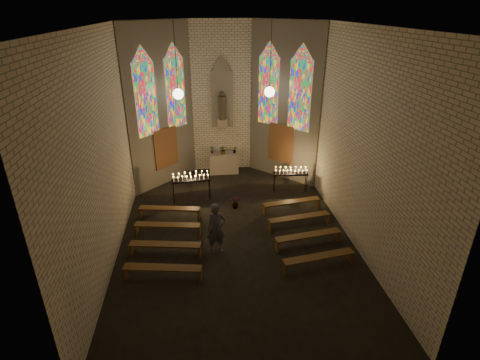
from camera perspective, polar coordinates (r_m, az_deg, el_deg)
The scene contains 18 objects.
floor at distance 13.72m, azimuth -0.78°, elevation -8.03°, with size 12.00×12.00×0.00m, color black.
room at distance 15.32m, azimuth -2.15°, elevation 10.78°, with size 8.22×12.43×7.00m.
altar at distance 18.31m, azimuth -2.50°, elevation 2.60°, with size 1.40×0.60×1.00m, color #C0B09D.
flower_vase_left at distance 18.11m, azimuth -4.30°, elevation 4.60°, with size 0.19×0.13×0.36m, color #4C723F.
flower_vase_center at distance 18.00m, azimuth -2.57°, elevation 4.65°, with size 0.40×0.35×0.44m, color #4C723F.
flower_vase_right at distance 18.08m, azimuth -0.79°, elevation 4.61°, with size 0.19×0.15×0.34m, color #4C723F.
aisle_flower_pot at distance 15.19m, azimuth -0.75°, elevation -3.48°, with size 0.26×0.26×0.47m, color #4C723F.
votive_stand_left at distance 15.59m, azimuth -7.49°, elevation 0.29°, with size 1.64×0.53×1.18m.
votive_stand_right at distance 16.35m, azimuth 7.74°, elevation 1.21°, with size 1.52×0.48×1.10m.
pew_left_0 at distance 14.67m, azimuth -10.70°, elevation -4.48°, with size 2.36×0.69×0.45m.
pew_right_0 at distance 15.03m, azimuth 7.85°, elevation -3.50°, with size 2.36×0.69×0.45m.
pew_left_1 at distance 13.64m, azimuth -10.99°, elevation -6.95°, with size 2.36×0.69×0.45m.
pew_right_1 at distance 14.03m, azimuth 9.01°, elevation -5.82°, with size 2.36×0.69×0.45m.
pew_left_2 at distance 12.64m, azimuth -11.33°, elevation -9.82°, with size 2.36×0.69×0.45m.
pew_right_2 at distance 13.06m, azimuth 10.35°, elevation -8.49°, with size 2.36×0.69×0.45m.
pew_left_3 at distance 11.68m, azimuth -11.73°, elevation -13.17°, with size 2.36×0.69×0.45m.
pew_right_3 at distance 12.13m, azimuth 11.93°, elevation -11.57°, with size 2.36×0.69×0.45m.
visitor at distance 12.33m, azimuth -3.63°, elevation -7.39°, with size 0.64×0.42×1.77m, color #51525C.
Camera 1 is at (-1.11, -11.44, 7.49)m, focal length 28.00 mm.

